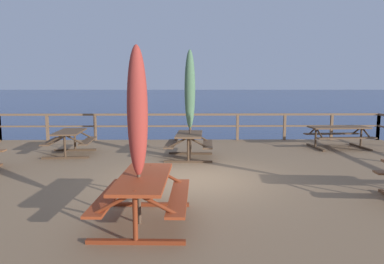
{
  "coord_description": "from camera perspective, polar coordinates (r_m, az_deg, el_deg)",
  "views": [
    {
      "loc": [
        -0.13,
        -8.2,
        3.01
      ],
      "look_at": [
        0.0,
        0.93,
        1.82
      ],
      "focal_mm": 32.99,
      "sensor_mm": 36.0,
      "label": 1
    }
  ],
  "objects": [
    {
      "name": "ground_plane",
      "position": [
        8.74,
        0.09,
        -12.71
      ],
      "size": [
        600.0,
        600.0,
        0.0
      ],
      "primitive_type": "plane",
      "color": "navy"
    },
    {
      "name": "wooden_deck",
      "position": [
        8.61,
        0.09,
        -10.15
      ],
      "size": [
        15.74,
        12.38,
        0.82
      ],
      "primitive_type": "cube",
      "color": "#846647",
      "rests_on": "ground"
    },
    {
      "name": "railing_waterside_far",
      "position": [
        14.32,
        -0.29,
        1.66
      ],
      "size": [
        15.54,
        0.1,
        1.09
      ],
      "color": "brown",
      "rests_on": "wooden_deck"
    },
    {
      "name": "picnic_table_front_right",
      "position": [
        10.73,
        -0.44,
        -1.38
      ],
      "size": [
        1.5,
        1.71,
        0.78
      ],
      "color": "brown",
      "rests_on": "wooden_deck"
    },
    {
      "name": "picnic_table_mid_left",
      "position": [
        5.76,
        -7.79,
        -9.1
      ],
      "size": [
        1.47,
        1.98,
        0.78
      ],
      "color": "#993819",
      "rests_on": "wooden_deck"
    },
    {
      "name": "picnic_table_back_left",
      "position": [
        11.98,
        -19.14,
        -0.86
      ],
      "size": [
        1.54,
        1.8,
        0.78
      ],
      "color": "brown",
      "rests_on": "wooden_deck"
    },
    {
      "name": "picnic_table_mid_right",
      "position": [
        13.56,
        22.63,
        -0.05
      ],
      "size": [
        2.12,
        1.52,
        0.78
      ],
      "color": "brown",
      "rests_on": "wooden_deck"
    },
    {
      "name": "patio_umbrella_tall_back_right",
      "position": [
        10.63,
        -0.35,
        6.83
      ],
      "size": [
        0.32,
        0.32,
        3.27
      ],
      "color": "#4C3828",
      "rests_on": "wooden_deck"
    },
    {
      "name": "patio_umbrella_tall_mid_left",
      "position": [
        5.5,
        -8.82,
        3.17
      ],
      "size": [
        0.32,
        0.32,
        2.82
      ],
      "color": "#4C3828",
      "rests_on": "wooden_deck"
    }
  ]
}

